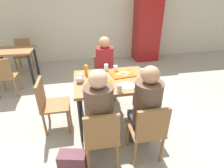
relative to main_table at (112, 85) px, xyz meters
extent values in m
cube|color=#9E998E|center=(0.00, 0.00, -0.68)|extent=(10.00, 10.00, 0.02)
cube|color=beige|center=(0.00, 3.20, 0.73)|extent=(10.00, 0.10, 2.80)
cube|color=olive|center=(0.00, 0.00, 0.08)|extent=(1.12, 0.87, 0.04)
cylinder|color=black|center=(-0.50, -0.38, -0.30)|extent=(0.06, 0.06, 0.73)
cylinder|color=black|center=(0.50, -0.38, -0.30)|extent=(0.06, 0.06, 0.73)
cylinder|color=black|center=(-0.50, 0.38, -0.30)|extent=(0.06, 0.06, 0.73)
cylinder|color=black|center=(0.50, 0.38, -0.30)|extent=(0.06, 0.06, 0.73)
cube|color=olive|center=(-0.28, -0.74, -0.25)|extent=(0.40, 0.40, 0.03)
cube|color=olive|center=(-0.28, -0.92, -0.03)|extent=(0.38, 0.04, 0.40)
cylinder|color=olive|center=(-0.45, -0.57, -0.47)|extent=(0.04, 0.04, 0.40)
cylinder|color=olive|center=(-0.11, -0.57, -0.47)|extent=(0.04, 0.04, 0.40)
cylinder|color=olive|center=(-0.45, -0.91, -0.47)|extent=(0.04, 0.04, 0.40)
cylinder|color=olive|center=(-0.11, -0.91, -0.47)|extent=(0.04, 0.04, 0.40)
cube|color=olive|center=(0.28, -0.74, -0.25)|extent=(0.40, 0.40, 0.03)
cube|color=olive|center=(0.28, -0.92, -0.03)|extent=(0.38, 0.04, 0.40)
cylinder|color=olive|center=(0.11, -0.57, -0.47)|extent=(0.04, 0.04, 0.40)
cylinder|color=olive|center=(0.45, -0.57, -0.47)|extent=(0.04, 0.04, 0.40)
cylinder|color=olive|center=(0.11, -0.91, -0.47)|extent=(0.04, 0.04, 0.40)
cylinder|color=olive|center=(0.45, -0.91, -0.47)|extent=(0.04, 0.04, 0.40)
cube|color=olive|center=(0.00, 0.74, -0.25)|extent=(0.40, 0.40, 0.03)
cube|color=olive|center=(0.00, 0.92, -0.03)|extent=(0.38, 0.04, 0.40)
cylinder|color=olive|center=(0.17, 0.57, -0.47)|extent=(0.04, 0.04, 0.40)
cylinder|color=olive|center=(-0.17, 0.57, -0.47)|extent=(0.04, 0.04, 0.40)
cylinder|color=olive|center=(0.17, 0.91, -0.47)|extent=(0.04, 0.04, 0.40)
cylinder|color=olive|center=(-0.17, 0.91, -0.47)|extent=(0.04, 0.04, 0.40)
cube|color=olive|center=(-0.86, 0.00, -0.25)|extent=(0.40, 0.40, 0.03)
cube|color=olive|center=(-1.04, 0.00, -0.03)|extent=(0.04, 0.38, 0.40)
cylinder|color=olive|center=(-0.69, 0.17, -0.47)|extent=(0.04, 0.04, 0.40)
cylinder|color=olive|center=(-0.69, -0.17, -0.47)|extent=(0.04, 0.04, 0.40)
cylinder|color=olive|center=(-1.03, 0.17, -0.47)|extent=(0.04, 0.04, 0.40)
cylinder|color=olive|center=(-1.03, -0.17, -0.47)|extent=(0.04, 0.04, 0.40)
cylinder|color=#383842|center=(-0.36, -0.51, -0.45)|extent=(0.10, 0.10, 0.43)
cylinder|color=#383842|center=(-0.20, -0.51, -0.45)|extent=(0.10, 0.10, 0.43)
cube|color=#383842|center=(-0.28, -0.61, -0.18)|extent=(0.32, 0.28, 0.10)
cylinder|color=brown|center=(-0.28, -0.72, 0.13)|extent=(0.32, 0.32, 0.52)
sphere|color=#DBAD89|center=(-0.28, -0.72, 0.48)|extent=(0.20, 0.20, 0.20)
cylinder|color=#383842|center=(0.20, -0.51, -0.45)|extent=(0.10, 0.10, 0.43)
cylinder|color=#383842|center=(0.36, -0.51, -0.45)|extent=(0.10, 0.10, 0.43)
cube|color=#383842|center=(0.28, -0.61, -0.18)|extent=(0.32, 0.28, 0.10)
cylinder|color=brown|center=(0.28, -0.72, 0.13)|extent=(0.32, 0.32, 0.52)
sphere|color=tan|center=(0.28, -0.72, 0.48)|extent=(0.20, 0.20, 0.20)
cylinder|color=#383842|center=(0.08, 0.51, -0.45)|extent=(0.10, 0.10, 0.43)
cylinder|color=#383842|center=(-0.08, 0.51, -0.45)|extent=(0.10, 0.10, 0.43)
cube|color=#383842|center=(0.00, 0.61, -0.18)|extent=(0.32, 0.28, 0.10)
cylinder|color=maroon|center=(0.00, 0.72, 0.13)|extent=(0.32, 0.32, 0.52)
sphere|color=tan|center=(0.00, 0.72, 0.48)|extent=(0.20, 0.20, 0.20)
cube|color=#D85914|center=(-0.20, -0.15, 0.11)|extent=(0.38, 0.28, 0.02)
cube|color=#D85914|center=(0.20, 0.13, 0.11)|extent=(0.39, 0.31, 0.02)
cylinder|color=white|center=(-0.17, 0.24, 0.10)|extent=(0.22, 0.22, 0.01)
cylinder|color=white|center=(0.17, -0.24, 0.10)|extent=(0.22, 0.22, 0.01)
pyramid|color=#C68C47|center=(-0.21, -0.15, 0.12)|extent=(0.17, 0.24, 0.01)
ellipsoid|color=#4C7233|center=(-0.21, -0.15, 0.13)|extent=(0.12, 0.17, 0.01)
pyramid|color=#DBAD60|center=(0.22, 0.16, 0.12)|extent=(0.22, 0.16, 0.01)
ellipsoid|color=#D8C67F|center=(0.22, 0.16, 0.13)|extent=(0.16, 0.11, 0.01)
cylinder|color=white|center=(-0.03, 0.37, 0.15)|extent=(0.07, 0.07, 0.10)
cylinder|color=white|center=(0.03, -0.37, 0.15)|extent=(0.07, 0.07, 0.10)
cylinder|color=white|center=(-0.45, 0.07, 0.15)|extent=(0.07, 0.07, 0.10)
cylinder|color=white|center=(0.11, 0.28, 0.15)|extent=(0.07, 0.07, 0.10)
cylinder|color=#B7BCC6|center=(0.48, 0.02, 0.16)|extent=(0.07, 0.07, 0.12)
cylinder|color=orange|center=(-0.36, 0.24, 0.18)|extent=(0.06, 0.06, 0.16)
sphere|color=silver|center=(-0.48, -0.02, 0.15)|extent=(0.10, 0.10, 0.10)
cube|color=#592D38|center=(-0.63, -0.84, -0.53)|extent=(0.35, 0.23, 0.28)
cube|color=maroon|center=(1.60, 2.85, 0.28)|extent=(0.70, 0.60, 1.90)
cube|color=olive|center=(-1.94, 1.91, 0.08)|extent=(0.90, 0.70, 0.04)
cylinder|color=black|center=(-1.55, 1.62, -0.30)|extent=(0.06, 0.06, 0.73)
cylinder|color=black|center=(-2.33, 2.20, -0.30)|extent=(0.06, 0.06, 0.73)
cylinder|color=black|center=(-1.55, 2.20, -0.30)|extent=(0.06, 0.06, 0.73)
cube|color=olive|center=(-1.94, 1.26, -0.25)|extent=(0.40, 0.40, 0.03)
cube|color=olive|center=(-1.94, 1.08, -0.03)|extent=(0.38, 0.04, 0.40)
cylinder|color=olive|center=(-2.11, 1.43, -0.47)|extent=(0.04, 0.04, 0.40)
cylinder|color=olive|center=(-1.77, 1.43, -0.47)|extent=(0.04, 0.04, 0.40)
cylinder|color=olive|center=(-1.77, 1.09, -0.47)|extent=(0.04, 0.04, 0.40)
cube|color=olive|center=(-1.94, 2.56, -0.25)|extent=(0.40, 0.40, 0.03)
cube|color=olive|center=(-1.94, 2.74, -0.03)|extent=(0.38, 0.04, 0.40)
cylinder|color=olive|center=(-1.77, 2.39, -0.47)|extent=(0.04, 0.04, 0.40)
cylinder|color=olive|center=(-2.11, 2.39, -0.47)|extent=(0.04, 0.04, 0.40)
cylinder|color=olive|center=(-1.77, 2.73, -0.47)|extent=(0.04, 0.04, 0.40)
cylinder|color=olive|center=(-2.11, 2.73, -0.47)|extent=(0.04, 0.04, 0.40)
camera|label=1|loc=(-0.43, -2.29, 1.25)|focal=28.02mm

